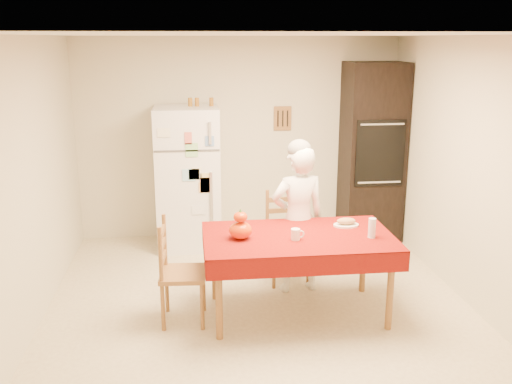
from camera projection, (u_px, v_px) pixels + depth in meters
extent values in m
plane|color=tan|center=(261.00, 311.00, 5.33)|extent=(4.50, 4.50, 0.00)
cube|color=beige|center=(239.00, 139.00, 7.16)|extent=(4.00, 0.02, 2.50)
cube|color=beige|center=(318.00, 291.00, 2.85)|extent=(4.00, 0.02, 2.50)
cube|color=beige|center=(25.00, 189.00, 4.78)|extent=(0.02, 4.50, 2.50)
cube|color=beige|center=(477.00, 176.00, 5.23)|extent=(0.02, 4.50, 2.50)
cube|color=white|center=(262.00, 35.00, 4.68)|extent=(4.00, 4.50, 0.02)
cube|color=brown|center=(283.00, 118.00, 7.14)|extent=(0.22, 0.02, 0.30)
cube|color=white|center=(188.00, 178.00, 6.84)|extent=(0.75, 0.70, 1.70)
cube|color=silver|center=(210.00, 133.00, 6.36)|extent=(0.03, 0.03, 0.25)
cube|color=silver|center=(211.00, 198.00, 6.55)|extent=(0.03, 0.03, 0.60)
cube|color=black|center=(372.00, 152.00, 7.08)|extent=(0.70, 0.60, 2.20)
cube|color=black|center=(380.00, 153.00, 6.77)|extent=(0.59, 0.02, 0.80)
cylinder|color=brown|center=(219.00, 300.00, 4.76)|extent=(0.06, 0.06, 0.71)
cylinder|color=brown|center=(215.00, 265.00, 5.51)|extent=(0.06, 0.06, 0.71)
cylinder|color=brown|center=(390.00, 291.00, 4.92)|extent=(0.06, 0.06, 0.71)
cylinder|color=brown|center=(363.00, 258.00, 5.67)|extent=(0.06, 0.06, 0.71)
cube|color=brown|center=(298.00, 239.00, 5.12)|extent=(1.60, 0.90, 0.04)
cube|color=#620507|center=(298.00, 236.00, 5.11)|extent=(1.70, 1.00, 0.01)
cylinder|color=brown|center=(274.00, 268.00, 5.77)|extent=(0.04, 0.04, 0.43)
cylinder|color=brown|center=(267.00, 256.00, 6.10)|extent=(0.04, 0.04, 0.43)
cylinder|color=brown|center=(308.00, 266.00, 5.84)|extent=(0.04, 0.04, 0.43)
cylinder|color=brown|center=(300.00, 254.00, 6.16)|extent=(0.04, 0.04, 0.43)
cube|color=brown|center=(287.00, 240.00, 5.91)|extent=(0.45, 0.43, 0.04)
cube|color=brown|center=(284.00, 212.00, 6.00)|extent=(0.36, 0.06, 0.50)
cylinder|color=brown|center=(202.00, 307.00, 4.95)|extent=(0.04, 0.04, 0.43)
cylinder|color=brown|center=(163.00, 308.00, 4.93)|extent=(0.04, 0.04, 0.43)
cylinder|color=brown|center=(204.00, 289.00, 5.30)|extent=(0.04, 0.04, 0.43)
cylinder|color=brown|center=(167.00, 290.00, 5.28)|extent=(0.04, 0.04, 0.43)
cube|color=brown|center=(183.00, 274.00, 5.05)|extent=(0.43, 0.44, 0.04)
cube|color=brown|center=(163.00, 248.00, 4.98)|extent=(0.05, 0.36, 0.50)
imported|color=white|center=(298.00, 220.00, 5.61)|extent=(0.59, 0.43, 1.49)
cylinder|color=white|center=(296.00, 234.00, 4.98)|extent=(0.08, 0.08, 0.10)
ellipsoid|color=red|center=(241.00, 230.00, 5.01)|extent=(0.20, 0.20, 0.15)
ellipsoid|color=red|center=(240.00, 217.00, 4.98)|extent=(0.12, 0.12, 0.09)
cylinder|color=white|center=(372.00, 228.00, 5.04)|extent=(0.07, 0.07, 0.18)
cylinder|color=white|center=(346.00, 225.00, 5.36)|extent=(0.24, 0.24, 0.02)
ellipsoid|color=#A37A50|center=(346.00, 221.00, 5.35)|extent=(0.18, 0.10, 0.06)
cylinder|color=#94611B|center=(190.00, 102.00, 6.66)|extent=(0.05, 0.05, 0.10)
cylinder|color=#965D1B|center=(197.00, 102.00, 6.66)|extent=(0.05, 0.05, 0.10)
cylinder|color=#8E5919|center=(211.00, 102.00, 6.68)|extent=(0.05, 0.05, 0.10)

